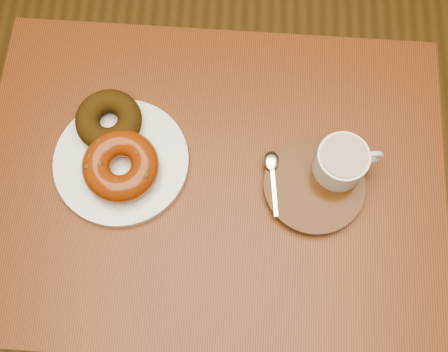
{
  "coord_description": "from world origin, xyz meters",
  "views": [
    {
      "loc": [
        -0.26,
        -0.36,
        1.6
      ],
      "look_at": [
        -0.27,
        -0.06,
        0.75
      ],
      "focal_mm": 45.0,
      "sensor_mm": 36.0,
      "label": 1
    }
  ],
  "objects_px": {
    "cafe_table": "(213,200)",
    "saucer": "(314,186)",
    "coffee_cup": "(342,162)",
    "donut_plate": "(121,162)"
  },
  "relations": [
    {
      "from": "saucer",
      "to": "cafe_table",
      "type": "bearing_deg",
      "value": 177.7
    },
    {
      "from": "cafe_table",
      "to": "saucer",
      "type": "bearing_deg",
      "value": -0.96
    },
    {
      "from": "donut_plate",
      "to": "cafe_table",
      "type": "bearing_deg",
      "value": -8.26
    },
    {
      "from": "cafe_table",
      "to": "coffee_cup",
      "type": "distance_m",
      "value": 0.26
    },
    {
      "from": "cafe_table",
      "to": "coffee_cup",
      "type": "relative_size",
      "value": 7.2
    },
    {
      "from": "cafe_table",
      "to": "saucer",
      "type": "xyz_separation_m",
      "value": [
        0.17,
        -0.01,
        0.12
      ]
    },
    {
      "from": "cafe_table",
      "to": "saucer",
      "type": "height_order",
      "value": "saucer"
    },
    {
      "from": "donut_plate",
      "to": "saucer",
      "type": "xyz_separation_m",
      "value": [
        0.32,
        -0.03,
        0.0
      ]
    },
    {
      "from": "donut_plate",
      "to": "saucer",
      "type": "distance_m",
      "value": 0.32
    },
    {
      "from": "cafe_table",
      "to": "coffee_cup",
      "type": "xyz_separation_m",
      "value": [
        0.21,
        0.02,
        0.16
      ]
    }
  ]
}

